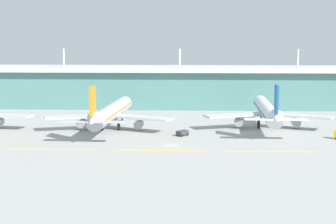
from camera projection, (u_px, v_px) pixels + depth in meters
ground_plane at (172, 145)px, 181.33m from camera, size 600.00×600.00×0.00m
terminal_building at (180, 87)px, 276.14m from camera, size 288.00×34.00×28.61m
airliner_near_middle at (111, 113)px, 210.19m from camera, size 48.72×66.46×18.90m
airliner_far_middle at (267, 111)px, 214.18m from camera, size 48.79×64.21×18.90m
taxiway_stripe_mid_west at (52, 149)px, 174.72m from camera, size 28.00×0.70×0.04m
taxiway_stripe_centre at (161, 150)px, 173.14m from camera, size 28.00×0.70×0.04m
taxiway_stripe_mid_east at (272, 152)px, 171.55m from camera, size 28.00×0.70×0.04m
pushback_tug at (182, 133)px, 198.00m from camera, size 4.58×4.95×1.85m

